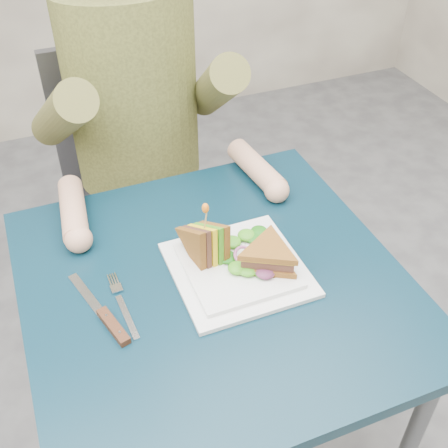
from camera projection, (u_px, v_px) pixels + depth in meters
name	position (u px, v px, depth m)	size (l,w,h in m)	color
table	(215.00, 306.00, 1.18)	(0.75, 0.75, 0.73)	black
chair	(136.00, 176.00, 1.73)	(0.42, 0.40, 0.93)	#47474C
diner	(132.00, 78.00, 1.41)	(0.54, 0.59, 0.74)	#4F5225
plate	(238.00, 268.00, 1.14)	(0.26, 0.26, 0.02)	white
sandwich_flat	(268.00, 256.00, 1.11)	(0.19, 0.19, 0.05)	brown
sandwich_upright	(206.00, 244.00, 1.13)	(0.09, 0.14, 0.14)	brown
fork	(123.00, 306.00, 1.07)	(0.02, 0.18, 0.01)	silver
knife	(108.00, 320.00, 1.04)	(0.08, 0.22, 0.02)	silver
toothpick	(206.00, 219.00, 1.09)	(0.00, 0.00, 0.06)	tan
toothpick_frill	(205.00, 208.00, 1.07)	(0.01, 0.01, 0.02)	orange
lettuce_spill	(238.00, 257.00, 1.14)	(0.15, 0.13, 0.02)	#337A14
onion_ring	(244.00, 255.00, 1.13)	(0.04, 0.04, 0.01)	#9E4C7A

